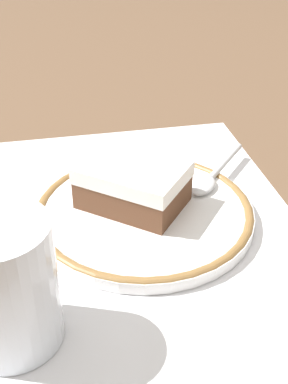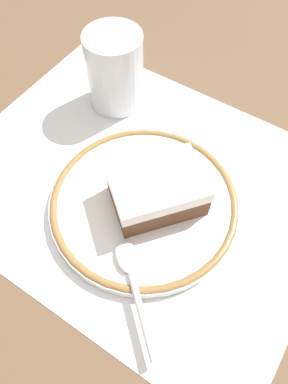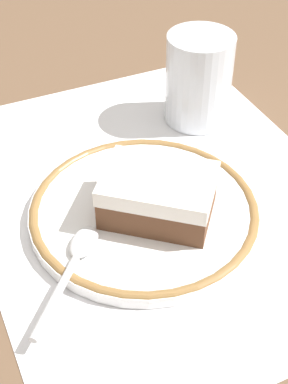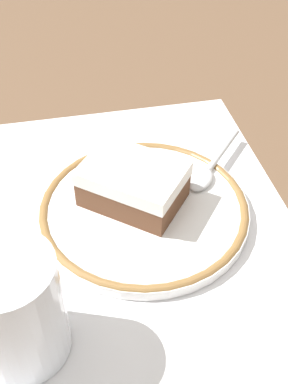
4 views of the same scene
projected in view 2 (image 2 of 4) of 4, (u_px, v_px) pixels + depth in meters
ground_plane at (138, 182)px, 0.46m from camera, size 2.40×2.40×0.00m
placemat at (138, 182)px, 0.46m from camera, size 0.45×0.36×0.00m
plate at (144, 203)px, 0.44m from camera, size 0.22×0.22×0.01m
cake_slice at (157, 190)px, 0.41m from camera, size 0.12×0.12×0.04m
spoon at (131, 276)px, 0.38m from camera, size 0.10×0.09×0.01m
cup at (115, 75)px, 0.50m from camera, size 0.08×0.08×0.10m
napkin at (284, 177)px, 0.46m from camera, size 0.13×0.12×0.00m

